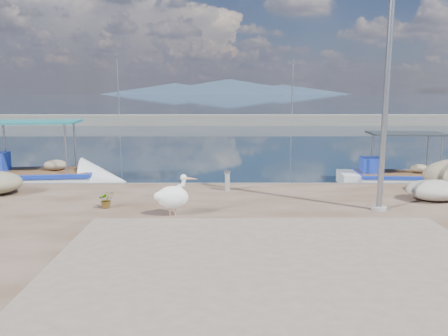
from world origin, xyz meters
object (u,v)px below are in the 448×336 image
pelican (173,196)px  bollard_near (227,180)px  lamp_post (386,94)px  boat_left (35,180)px  boat_right (402,180)px

pelican → bollard_near: (1.52, 3.08, -0.16)m
lamp_post → bollard_near: size_ratio=10.13×
pelican → boat_left: bearing=124.3°
boat_right → bollard_near: 8.04m
boat_left → bollard_near: 8.53m
boat_right → pelican: (-8.87, -6.25, 0.84)m
bollard_near → pelican: bearing=-116.3°
boat_right → bollard_near: (-7.35, -3.17, 0.67)m
boat_right → bollard_near: boat_right is taller
boat_right → pelican: boat_right is taller
bollard_near → lamp_post: bearing=-30.1°
boat_left → boat_right: (15.30, 0.13, -0.05)m
boat_left → lamp_post: bearing=-30.7°
boat_left → boat_right: size_ratio=1.24×
boat_right → lamp_post: lamp_post is taller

